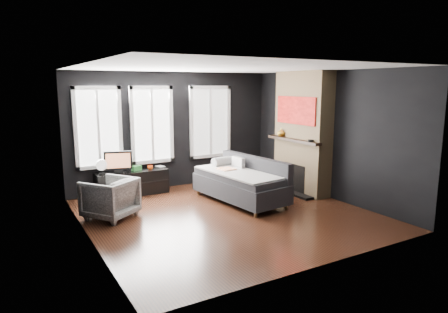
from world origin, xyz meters
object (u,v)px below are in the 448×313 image
sofa (240,180)px  armchair (110,196)px  mug (150,167)px  book (157,163)px  monitor (118,160)px  media_console (132,183)px  mantel_vase (281,132)px

sofa → armchair: (-2.60, 0.30, -0.05)m
sofa → armchair: 2.62m
mug → book: 0.29m
monitor → armchair: bearing=-98.2°
armchair → monitor: (0.52, 1.31, 0.39)m
armchair → monitor: monitor is taller
sofa → mug: (-1.38, 1.56, 0.14)m
media_console → sofa: bearing=-42.9°
sofa → armchair: size_ratio=2.62×
armchair → media_console: bearing=-156.6°
sofa → monitor: 2.65m
media_console → book: book is taller
mug → mantel_vase: size_ratio=0.64×
monitor → mug: bearing=9.5°
media_console → mantel_vase: bearing=-20.8°
book → mantel_vase: size_ratio=1.14×
sofa → mantel_vase: bearing=11.3°
mug → mantel_vase: bearing=-21.7°
sofa → mantel_vase: size_ratio=11.35×
monitor → mug: monitor is taller
sofa → mug: sofa is taller
armchair → media_console: size_ratio=0.52×
media_console → mantel_vase: (3.18, -1.19, 1.05)m
mug → armchair: bearing=-134.1°
media_console → monitor: 0.61m
monitor → book: 0.94m
monitor → mug: 0.73m
mantel_vase → armchair: bearing=-177.9°
mug → mantel_vase: (2.78, -1.11, 0.72)m
armchair → mantel_vase: (4.00, 0.15, 0.91)m
mug → media_console: bearing=168.3°
armchair → book: armchair is taller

